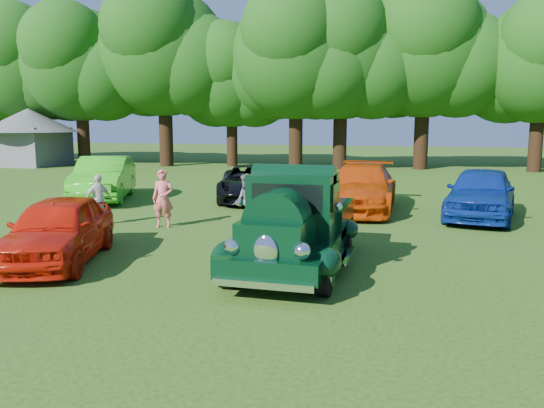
% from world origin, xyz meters
% --- Properties ---
extents(ground, '(120.00, 120.00, 0.00)m').
position_xyz_m(ground, '(0.00, 0.00, 0.00)').
color(ground, '#234710').
rests_on(ground, ground).
extents(hero_pickup, '(2.30, 4.93, 1.93)m').
position_xyz_m(hero_pickup, '(1.31, 0.31, 0.84)').
color(hero_pickup, black).
rests_on(hero_pickup, ground).
extents(red_convertible, '(2.87, 4.39, 1.39)m').
position_xyz_m(red_convertible, '(-3.60, -0.60, 0.70)').
color(red_convertible, red).
rests_on(red_convertible, ground).
extents(back_car_lime, '(3.52, 5.30, 1.65)m').
position_xyz_m(back_car_lime, '(-7.81, 7.70, 0.83)').
color(back_car_lime, green).
rests_on(back_car_lime, ground).
extents(back_car_black, '(3.43, 5.21, 1.33)m').
position_xyz_m(back_car_black, '(-2.44, 9.04, 0.67)').
color(back_car_black, black).
rests_on(back_car_black, ground).
extents(back_car_orange, '(2.21, 5.36, 1.55)m').
position_xyz_m(back_car_orange, '(1.88, 7.81, 0.78)').
color(back_car_orange, '#C53D06').
rests_on(back_car_orange, ground).
extents(back_car_blue, '(2.68, 4.92, 1.59)m').
position_xyz_m(back_car_blue, '(5.56, 7.22, 0.79)').
color(back_car_blue, navy).
rests_on(back_car_blue, ground).
extents(spectator_pink, '(0.67, 0.52, 1.63)m').
position_xyz_m(spectator_pink, '(-3.19, 3.42, 0.82)').
color(spectator_pink, '#E5625E').
rests_on(spectator_pink, ground).
extents(spectator_grey, '(0.90, 0.94, 1.53)m').
position_xyz_m(spectator_grey, '(-0.90, 3.90, 0.76)').
color(spectator_grey, slate).
rests_on(spectator_grey, ground).
extents(spectator_white, '(0.71, 0.93, 1.47)m').
position_xyz_m(spectator_white, '(-5.11, 3.18, 0.74)').
color(spectator_white, silver).
rests_on(spectator_white, ground).
extents(gazebo, '(6.40, 6.40, 3.90)m').
position_xyz_m(gazebo, '(-22.00, 21.00, 2.40)').
color(gazebo, '#5C5D62').
rests_on(gazebo, ground).
extents(tree_line, '(64.11, 11.44, 12.20)m').
position_xyz_m(tree_line, '(0.17, 23.82, 7.06)').
color(tree_line, black).
rests_on(tree_line, ground).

